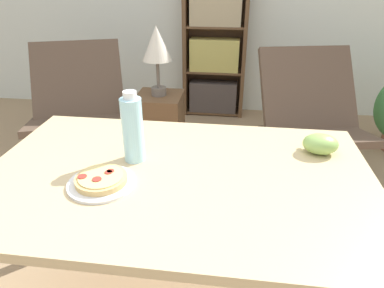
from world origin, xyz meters
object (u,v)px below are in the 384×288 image
pizza_on_plate (101,181)px  bookshelf (215,53)px  lounge_chair_near (81,125)px  lounge_chair_far (310,138)px  table_lamp (157,47)px  side_table (161,128)px  grape_bunch (320,144)px  drink_bottle (133,129)px

pizza_on_plate → bookshelf: bookshelf is taller
lounge_chair_near → bookshelf: 1.52m
lounge_chair_far → table_lamp: (-1.13, 0.04, 0.62)m
side_table → bookshelf: bearing=72.4°
lounge_chair_far → table_lamp: 1.29m
grape_bunch → drink_bottle: (-0.71, -0.14, 0.09)m
lounge_chair_near → table_lamp: 0.89m
drink_bottle → lounge_chair_near: (-0.83, 1.25, -0.59)m
lounge_chair_far → side_table: size_ratio=1.62×
lounge_chair_far → table_lamp: table_lamp is taller
drink_bottle → side_table: drink_bottle is taller
bookshelf → side_table: bookshelf is taller
lounge_chair_far → lounge_chair_near: bearing=167.6°
pizza_on_plate → grape_bunch: (0.77, 0.32, 0.02)m
lounge_chair_near → bookshelf: (0.97, 1.11, 0.35)m
lounge_chair_near → lounge_chair_far: bearing=-19.7°
grape_bunch → lounge_chair_near: 1.96m
pizza_on_plate → table_lamp: table_lamp is taller
table_lamp → grape_bunch: bearing=-51.7°
lounge_chair_far → bookshelf: 1.40m
pizza_on_plate → side_table: size_ratio=0.42×
grape_bunch → lounge_chair_near: size_ratio=0.14×
grape_bunch → bookshelf: bearing=104.4°
table_lamp → side_table: bearing=0.0°
grape_bunch → side_table: grape_bunch is taller
lounge_chair_far → bookshelf: size_ratio=0.66×
pizza_on_plate → lounge_chair_near: bearing=118.3°
lounge_chair_near → table_lamp: table_lamp is taller
grape_bunch → lounge_chair_near: (-1.54, 1.11, -0.50)m
pizza_on_plate → lounge_chair_far: (0.99, 1.43, -0.48)m
bookshelf → side_table: bearing=-107.6°
lounge_chair_near → pizza_on_plate: bearing=-81.5°
grape_bunch → side_table: 1.55m
grape_bunch → drink_bottle: bearing=-168.5°
lounge_chair_far → side_table: 1.13m
pizza_on_plate → side_table: (-0.14, 1.47, -0.49)m
lounge_chair_far → drink_bottle: bearing=-139.1°
bookshelf → pizza_on_plate: bearing=-94.6°
pizza_on_plate → bookshelf: size_ratio=0.17×
lounge_chair_far → bookshelf: bearing=113.1°
drink_bottle → side_table: size_ratio=0.49×
pizza_on_plate → table_lamp: 1.49m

